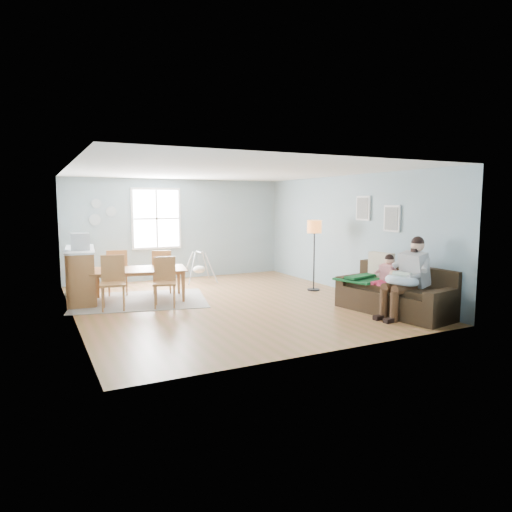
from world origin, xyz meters
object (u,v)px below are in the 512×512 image
chair_se (165,278)px  monitor (80,242)px  baby_swing (199,269)px  father (408,275)px  sofa (397,296)px  counter (81,274)px  chair_ne (162,269)px  storage_cube (376,294)px  toddler (386,273)px  chair_sw (113,278)px  dining_table (140,285)px  chair_nw (117,269)px  floor_lamp (314,233)px

chair_se → monitor: size_ratio=2.51×
chair_se → baby_swing: (1.54, 2.32, -0.21)m
father → chair_se: (-3.70, 2.81, -0.21)m
sofa → monitor: size_ratio=5.82×
chair_se → counter: 2.04m
chair_ne → monitor: 1.90m
baby_swing → storage_cube: bearing=-61.8°
toddler → monitor: size_ratio=2.17×
chair_sw → counter: size_ratio=0.52×
storage_cube → counter: (-5.23, 3.34, 0.31)m
dining_table → chair_nw: bearing=124.0°
dining_table → chair_sw: 0.87m
father → toddler: father is taller
counter → chair_se: bearing=-45.3°
dining_table → baby_swing: bearing=50.5°
toddler → storage_cube: size_ratio=1.50×
chair_se → monitor: 1.94m
chair_nw → baby_swing: (2.20, 0.80, -0.23)m
storage_cube → counter: 6.21m
chair_nw → counter: (-0.78, -0.07, -0.04)m
counter → baby_swing: counter is taller
father → chair_se: size_ratio=1.47×
dining_table → chair_sw: chair_sw is taller
floor_lamp → father: bearing=-88.3°
dining_table → monitor: 1.50m
counter → baby_swing: size_ratio=2.37×
dining_table → monitor: bearing=175.5°
chair_nw → toddler: bearing=-41.4°
floor_lamp → counter: (-5.05, 1.37, -0.81)m
father → counter: size_ratio=0.72×
dining_table → monitor: (-1.12, 0.31, 0.94)m
father → toddler: size_ratio=1.70×
toddler → baby_swing: (-2.12, 4.61, -0.38)m
chair_se → toddler: bearing=-32.0°
chair_se → chair_ne: bearing=77.6°
toddler → storage_cube: 0.65m
chair_sw → chair_nw: size_ratio=1.02×
monitor → chair_se: bearing=-36.3°
toddler → storage_cube: (0.14, 0.40, -0.49)m
chair_nw → chair_ne: bearing=-12.7°
monitor → baby_swing: size_ratio=0.46×
floor_lamp → chair_se: size_ratio=1.67×
father → toddler: bearing=94.0°
chair_ne → chair_nw: bearing=167.3°
dining_table → counter: size_ratio=0.95×
counter → chair_ne: bearing=-4.6°
toddler → monitor: (-5.12, 3.36, 0.54)m
father → chair_nw: size_ratio=1.42×
chair_se → chair_ne: (0.29, 1.31, 0.00)m
father → floor_lamp: 2.95m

